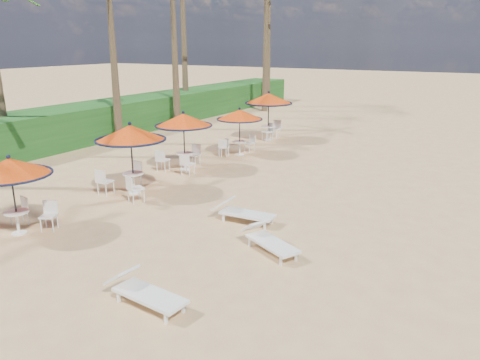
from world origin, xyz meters
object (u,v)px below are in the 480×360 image
(station_2, at_px, (183,127))
(station_4, at_px, (269,103))
(station_0, at_px, (13,174))
(station_3, at_px, (238,120))
(lounger_mid, at_px, (268,239))
(lounger_far, at_px, (241,211))
(lounger_near, at_px, (143,290))
(station_1, at_px, (129,142))

(station_2, height_order, station_4, station_4)
(station_0, distance_m, station_3, 10.83)
(lounger_mid, height_order, lounger_far, lounger_far)
(station_2, xyz_separation_m, lounger_mid, (6.32, -5.13, -1.43))
(station_0, height_order, station_3, station_0)
(lounger_mid, xyz_separation_m, lounger_far, (-1.52, 1.36, 0.01))
(station_0, height_order, lounger_mid, station_0)
(lounger_near, height_order, lounger_far, lounger_far)
(lounger_mid, bearing_deg, station_2, 167.94)
(station_3, relative_size, lounger_near, 1.16)
(lounger_near, xyz_separation_m, lounger_far, (-0.53, 4.78, 0.00))
(station_0, bearing_deg, lounger_far, 37.96)
(station_0, relative_size, lounger_mid, 1.17)
(station_1, bearing_deg, lounger_far, -5.45)
(station_0, relative_size, station_3, 1.01)
(station_3, relative_size, lounger_mid, 1.17)
(lounger_near, bearing_deg, station_2, 127.51)
(station_2, bearing_deg, station_1, -84.97)
(station_3, xyz_separation_m, station_4, (-0.32, 3.69, 0.37))
(station_2, height_order, station_3, station_2)
(station_4, distance_m, lounger_far, 11.85)
(station_3, bearing_deg, station_2, -99.51)
(station_4, bearing_deg, lounger_mid, -63.45)
(station_0, relative_size, lounger_near, 1.16)
(lounger_far, bearing_deg, station_4, 110.18)
(station_3, height_order, lounger_mid, station_3)
(station_1, xyz_separation_m, lounger_near, (5.03, -5.21, -1.48))
(lounger_near, bearing_deg, lounger_far, 101.90)
(station_3, distance_m, lounger_near, 12.89)
(lounger_far, bearing_deg, lounger_near, -86.38)
(station_3, relative_size, lounger_far, 1.16)
(station_0, distance_m, lounger_mid, 6.81)
(station_4, bearing_deg, lounger_near, -71.94)
(station_0, height_order, lounger_near, station_0)
(station_0, bearing_deg, station_2, 90.53)
(station_3, bearing_deg, lounger_far, -59.28)
(station_3, bearing_deg, station_0, -92.61)
(station_0, bearing_deg, station_3, 87.39)
(station_1, distance_m, station_4, 10.39)
(station_1, relative_size, lounger_near, 1.31)
(station_0, xyz_separation_m, station_1, (0.23, 4.12, 0.13))
(station_3, xyz_separation_m, lounger_far, (4.24, -7.13, -1.27))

